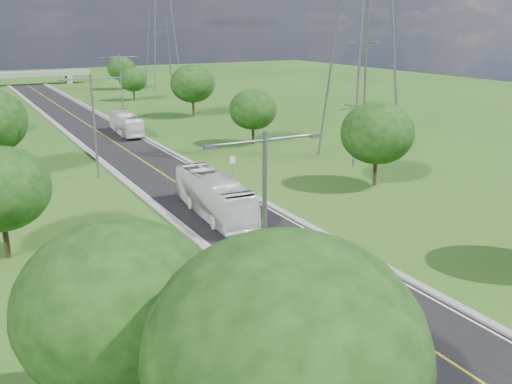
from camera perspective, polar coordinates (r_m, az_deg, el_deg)
ground at (r=73.52m, az=-13.71°, el=4.65°), size 260.00×260.00×0.00m
road at (r=79.22m, az=-14.88°, el=5.43°), size 8.00×150.00×0.06m
curb_left at (r=78.34m, az=-17.90°, el=5.12°), size 0.50×150.00×0.22m
curb_right at (r=80.30m, az=-11.94°, el=5.83°), size 0.50×150.00×0.22m
speed_limit_sign at (r=54.73m, az=-2.35°, el=2.82°), size 0.55×0.09×2.40m
overpass at (r=151.29m, az=-22.04°, el=10.79°), size 30.00×3.00×3.20m
streetlight_near_left at (r=26.40m, az=0.87°, el=-2.58°), size 5.90×0.25×10.00m
streetlight_mid_left at (r=56.72m, az=-15.92°, el=7.17°), size 5.90×0.25×10.00m
streetlight_far_right at (r=91.41m, az=-13.36°, el=10.71°), size 5.90×0.25×10.00m
power_tower_near at (r=63.99m, az=10.79°, el=15.77°), size 9.00×6.40×28.00m
power_tower_far at (r=132.33m, az=-9.49°, el=16.12°), size 9.00×6.40×28.00m
tree_la at (r=20.47m, az=-13.53°, el=-11.10°), size 7.14×7.14×8.30m
tree_lf at (r=16.32m, az=2.96°, el=-15.78°), size 7.98×7.98×9.28m
tree_rb at (r=53.35m, az=12.03°, el=5.80°), size 6.72×6.72×7.82m
tree_rc at (r=70.86m, az=-0.31°, el=8.25°), size 5.88×5.88×6.84m
tree_rd at (r=93.15m, az=-6.36°, el=10.73°), size 7.14×7.14×8.30m
tree_re at (r=114.98m, az=-12.20°, el=10.95°), size 5.46×5.46×6.35m
tree_rf at (r=135.04m, az=-13.29°, el=11.93°), size 6.30×6.30×7.33m
bus_outbound at (r=79.38m, az=-12.85°, el=6.66°), size 2.94×10.37×2.86m
bus_inbound at (r=44.53m, az=-4.21°, el=-0.36°), size 3.43×11.68×3.21m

